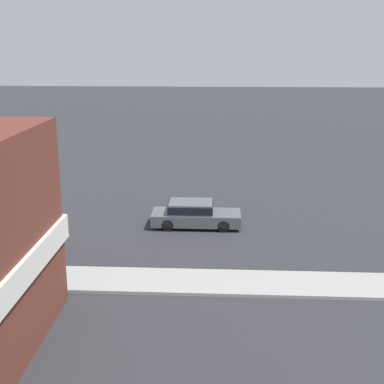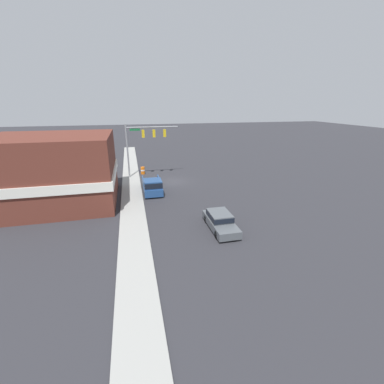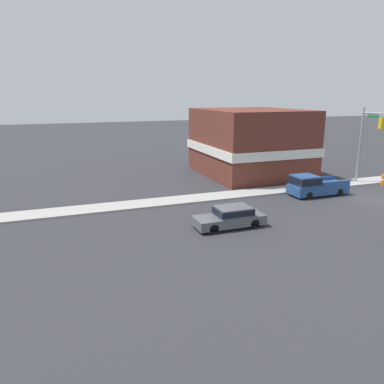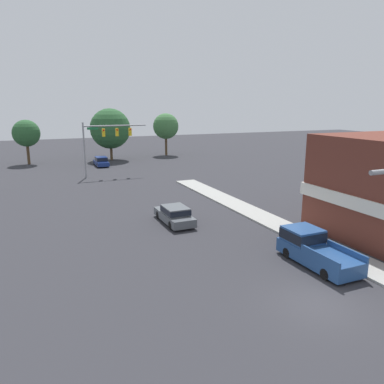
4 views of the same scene
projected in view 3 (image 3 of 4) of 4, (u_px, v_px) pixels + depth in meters
ground_plane at (375, 200)px, 32.20m from camera, size 200.00×200.00×0.00m
sidewalk_curb at (330, 185)px, 37.35m from camera, size 2.40×60.00×0.14m
near_signal_assembly at (381, 130)px, 35.10m from camera, size 7.31×0.49×7.58m
car_lead at (231, 216)px, 25.63m from camera, size 1.89×4.87×1.42m
pickup_truck_parked at (313, 185)px, 33.54m from camera, size 2.11×5.35×1.90m
construction_barrel at (384, 180)px, 37.30m from camera, size 0.60×0.60×1.09m
corner_brick_building at (250, 143)px, 41.76m from camera, size 12.30×10.50×7.23m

